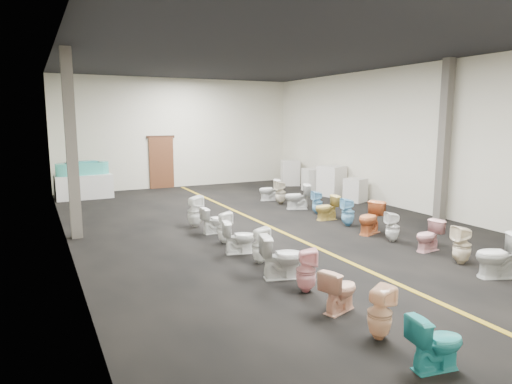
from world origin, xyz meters
TOP-DOWN VIEW (x-y plane):
  - floor at (0.00, 0.00)m, footprint 16.00×16.00m
  - ceiling at (0.00, 0.00)m, footprint 16.00×16.00m
  - wall_back at (0.00, 8.00)m, footprint 10.00×0.00m
  - wall_left at (-5.00, 0.00)m, footprint 0.00×16.00m
  - wall_right at (5.00, 0.00)m, footprint 0.00×16.00m
  - aisle_stripe at (0.00, 0.00)m, footprint 0.12×15.60m
  - back_door at (-0.80, 7.94)m, footprint 1.00×0.10m
  - door_frame at (-0.80, 7.95)m, footprint 1.15×0.08m
  - column_left at (-4.75, 1.00)m, footprint 0.25×0.25m
  - column_right at (4.75, -1.50)m, footprint 0.25×0.25m
  - display_table at (-3.98, 6.80)m, footprint 1.97×1.03m
  - bathtub at (-3.98, 6.80)m, footprint 1.84×0.86m
  - appliance_crate_a at (4.40, 1.85)m, footprint 0.82×0.82m
  - appliance_crate_b at (4.40, 3.25)m, footprint 1.04×1.04m
  - appliance_crate_c at (4.40, 4.43)m, footprint 0.93×0.93m
  - appliance_crate_d at (4.40, 6.29)m, footprint 0.97×0.97m
  - toilet_left_0 at (-1.59, -7.15)m, footprint 0.71×0.47m
  - toilet_left_1 at (-1.67, -6.28)m, footprint 0.40×0.39m
  - toilet_left_2 at (-1.61, -5.33)m, footprint 0.74×0.57m
  - toilet_left_3 at (-1.64, -4.45)m, footprint 0.45×0.45m
  - toilet_left_4 at (-1.67, -3.69)m, footprint 0.88×0.63m
  - toilet_left_5 at (-1.64, -2.75)m, footprint 0.37×0.36m
  - toilet_left_6 at (-1.73, -1.93)m, footprint 0.77×0.55m
  - toilet_left_7 at (-1.70, -1.03)m, footprint 0.37×0.36m
  - toilet_left_8 at (-1.59, -0.08)m, footprint 0.68×0.40m
  - toilet_left_9 at (-1.81, 0.78)m, footprint 0.44×0.43m
  - toilet_right_1 at (1.87, -5.42)m, footprint 0.93×0.74m
  - toilet_right_2 at (1.94, -4.57)m, footprint 0.43×0.42m
  - toilet_right_3 at (2.05, -3.63)m, footprint 0.70×0.45m
  - toilet_right_4 at (1.88, -2.70)m, footprint 0.40×0.39m
  - toilet_right_5 at (1.90, -1.88)m, footprint 0.89×0.70m
  - toilet_right_6 at (1.92, -0.95)m, footprint 0.42×0.42m
  - toilet_right_7 at (1.84, -0.09)m, footprint 0.73×0.46m
  - toilet_right_8 at (2.06, 0.71)m, footprint 0.38×0.38m
  - toilet_right_9 at (1.91, 1.64)m, footprint 0.90×0.71m
  - toilet_right_10 at (1.84, 2.59)m, footprint 0.38×0.37m
  - toilet_right_11 at (1.84, 3.40)m, footprint 0.80×0.55m

SIDE VIEW (x-z plane):
  - floor at x=0.00m, z-range 0.00..0.00m
  - aisle_stripe at x=0.00m, z-range 0.00..0.01m
  - toilet_left_0 at x=-1.59m, z-range 0.00..0.67m
  - toilet_left_2 at x=-1.61m, z-range 0.00..0.67m
  - toilet_left_8 at x=-1.59m, z-range 0.00..0.67m
  - toilet_right_3 at x=2.05m, z-range 0.00..0.68m
  - toilet_right_7 at x=1.84m, z-range 0.00..0.70m
  - toilet_right_8 at x=2.06m, z-range 0.00..0.71m
  - toilet_left_6 at x=-1.73m, z-range 0.00..0.71m
  - toilet_right_4 at x=1.88m, z-range 0.00..0.71m
  - toilet_left_1 at x=-1.67m, z-range 0.00..0.72m
  - toilet_left_7 at x=-1.70m, z-range 0.00..0.74m
  - toilet_left_5 at x=-1.64m, z-range 0.00..0.74m
  - toilet_right_11 at x=1.84m, z-range 0.00..0.74m
  - toilet_left_3 at x=-1.64m, z-range 0.00..0.75m
  - toilet_right_6 at x=1.92m, z-range 0.00..0.76m
  - toilet_right_2 at x=1.94m, z-range 0.00..0.78m
  - toilet_right_10 at x=1.84m, z-range 0.00..0.80m
  - toilet_right_5 at x=1.90m, z-range 0.00..0.80m
  - toilet_right_9 at x=1.91m, z-range 0.00..0.81m
  - toilet_left_4 at x=-1.67m, z-range 0.00..0.81m
  - appliance_crate_a at x=4.40m, z-range 0.00..0.81m
  - toilet_right_1 at x=1.87m, z-range 0.00..0.83m
  - toilet_left_9 at x=-1.81m, z-range 0.00..0.85m
  - display_table at x=-3.98m, z-range 0.00..0.86m
  - appliance_crate_c at x=4.40m, z-range 0.00..0.90m
  - appliance_crate_d at x=4.40m, z-range 0.00..1.07m
  - appliance_crate_b at x=4.40m, z-range 0.00..1.12m
  - back_door at x=-0.80m, z-range 0.00..2.10m
  - bathtub at x=-3.98m, z-range 0.79..1.34m
  - door_frame at x=-0.80m, z-range 2.07..2.17m
  - wall_back at x=0.00m, z-range -2.75..7.25m
  - wall_left at x=-5.00m, z-range -5.75..10.25m
  - wall_right at x=5.00m, z-range -5.75..10.25m
  - column_left at x=-4.75m, z-range 0.00..4.50m
  - column_right at x=4.75m, z-range 0.00..4.50m
  - ceiling at x=0.00m, z-range 4.50..4.50m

